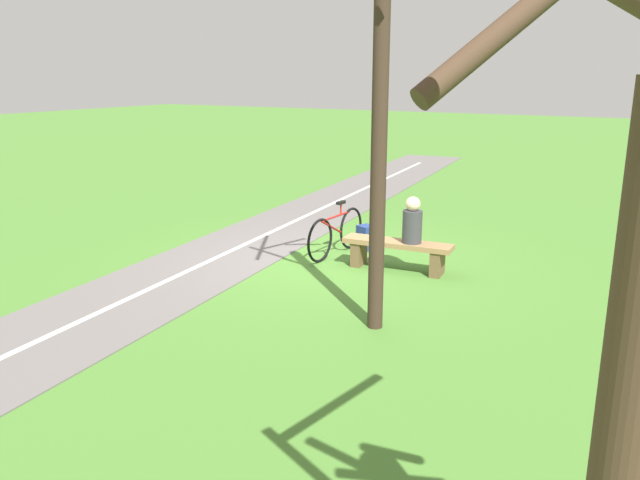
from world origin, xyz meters
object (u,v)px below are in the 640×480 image
(person_seated, at_px, (412,222))
(backpack, at_px, (366,238))
(bicycle, at_px, (336,233))
(tree_far_left, at_px, (377,123))
(tree_by_path, at_px, (635,390))
(bench, at_px, (397,250))

(person_seated, xyz_separation_m, backpack, (1.18, -0.82, -0.59))
(bicycle, relative_size, backpack, 4.02)
(person_seated, bearing_deg, tree_far_left, 95.88)
(person_seated, height_order, bicycle, person_seated)
(tree_by_path, bearing_deg, bench, -60.69)
(tree_far_left, relative_size, tree_by_path, 1.32)
(backpack, height_order, tree_by_path, tree_by_path)
(tree_by_path, bearing_deg, bicycle, -54.16)
(bicycle, relative_size, tree_far_left, 0.34)
(tree_by_path, bearing_deg, backpack, -57.92)
(bicycle, distance_m, tree_by_path, 8.47)
(bicycle, bearing_deg, tree_by_path, 39.03)
(bicycle, xyz_separation_m, tree_by_path, (-4.88, 6.76, 1.47))
(bench, relative_size, backpack, 4.02)
(bicycle, bearing_deg, bench, 79.87)
(person_seated, distance_m, bicycle, 1.57)
(bench, distance_m, person_seated, 0.53)
(person_seated, height_order, tree_by_path, tree_by_path)
(backpack, height_order, tree_far_left, tree_far_left)
(tree_far_left, height_order, tree_by_path, tree_far_left)
(tree_far_left, distance_m, tree_by_path, 5.17)
(bench, height_order, backpack, bench)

